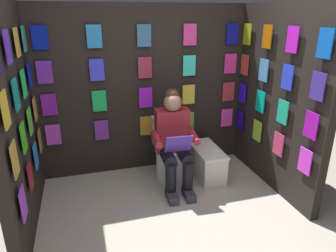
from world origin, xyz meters
TOP-DOWN VIEW (x-y plane):
  - ground_plane at (0.00, 0.00)m, footprint 30.00×30.00m
  - display_wall_back at (0.00, -1.71)m, footprint 2.78×0.14m
  - display_wall_left at (-1.39, -0.83)m, footprint 0.14×1.67m
  - display_wall_right at (1.39, -0.83)m, footprint 0.14×1.67m
  - toilet at (-0.23, -1.31)m, footprint 0.42×0.57m
  - person_reading at (-0.21, -1.08)m, footprint 0.54×0.70m
  - comic_longbox_near at (-0.69, -1.18)m, footprint 0.33×0.68m

SIDE VIEW (x-z plane):
  - ground_plane at x=0.00m, z-range 0.00..0.00m
  - comic_longbox_near at x=-0.69m, z-range 0.00..0.39m
  - toilet at x=-0.23m, z-range -0.06..0.71m
  - person_reading at x=-0.21m, z-range 0.00..1.20m
  - display_wall_back at x=0.00m, z-range 0.00..2.14m
  - display_wall_left at x=-1.39m, z-range 0.00..2.14m
  - display_wall_right at x=1.39m, z-range 0.00..2.14m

